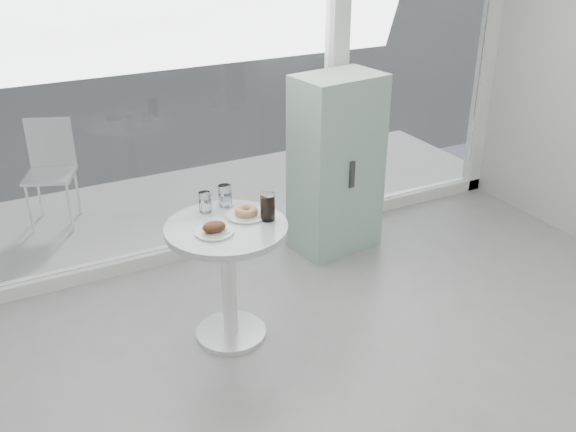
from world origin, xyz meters
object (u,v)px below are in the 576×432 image
plate_fritter (215,229)px  water_tumbler_a (205,203)px  mint_cabinet (336,165)px  cola_glass (268,207)px  water_tumbler_b (225,197)px  plate_donut (246,213)px  patio_chair (50,165)px  main_table (228,258)px

plate_fritter → water_tumbler_a: (0.06, 0.29, 0.03)m
mint_cabinet → cola_glass: (-0.94, -0.76, 0.17)m
water_tumbler_b → cola_glass: bearing=-63.8°
cola_glass → plate_donut: bearing=132.7°
mint_cabinet → plate_fritter: mint_cabinet is taller
patio_chair → cola_glass: bearing=-44.9°
patio_chair → plate_donut: 2.22m
plate_fritter → patio_chair: bearing=105.2°
mint_cabinet → water_tumbler_a: mint_cabinet is taller
patio_chair → cola_glass: (0.93, -2.14, 0.31)m
mint_cabinet → cola_glass: size_ratio=8.18×
plate_fritter → water_tumbler_b: 0.37m
patio_chair → water_tumbler_b: (0.78, -1.84, 0.29)m
patio_chair → cola_glass: size_ratio=5.15×
plate_donut → cola_glass: bearing=-47.3°
water_tumbler_b → cola_glass: size_ratio=0.80×
plate_fritter → plate_donut: plate_fritter is taller
main_table → plate_fritter: bearing=-148.5°
mint_cabinet → water_tumbler_b: 1.19m
mint_cabinet → patio_chair: (-1.87, 1.38, -0.14)m
main_table → patio_chair: patio_chair is taller
water_tumbler_b → plate_fritter: bearing=-121.8°
plate_donut → mint_cabinet: bearing=32.5°
plate_donut → cola_glass: 0.15m
water_tumbler_a → cola_glass: (0.28, -0.28, 0.03)m
main_table → cola_glass: (0.25, -0.04, 0.30)m
mint_cabinet → plate_donut: 1.23m
water_tumbler_a → water_tumbler_b: bearing=8.1°
patio_chair → water_tumbler_a: 1.99m
patio_chair → plate_fritter: (0.59, -2.16, 0.26)m
mint_cabinet → water_tumbler_b: (-1.09, -0.46, 0.15)m
main_table → mint_cabinet: 1.40m
mint_cabinet → patio_chair: bearing=136.4°
plate_donut → water_tumbler_b: 0.21m
cola_glass → mint_cabinet: bearing=38.9°
cola_glass → patio_chair: bearing=113.4°
plate_fritter → cola_glass: (0.34, 0.02, 0.05)m
mint_cabinet → patio_chair: 2.33m
plate_donut → cola_glass: cola_glass is taller
mint_cabinet → plate_donut: (-1.03, -0.66, 0.11)m
water_tumbler_a → mint_cabinet: bearing=21.5°
mint_cabinet → plate_fritter: 1.50m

